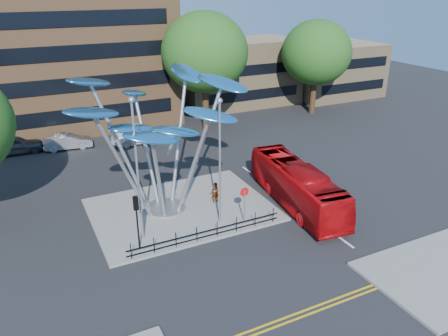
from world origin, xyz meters
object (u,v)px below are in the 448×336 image
street_lamp_left (136,159)px  street_lamp_right (220,152)px  leaf_sculpture (158,114)px  no_entry_sign_island (244,199)px  tree_right (205,53)px  tree_far (316,53)px  parked_car_right (139,135)px  parked_car_left (15,145)px  pedestrian (215,192)px  traffic_light_island (136,212)px  red_bus (297,185)px  parked_car_mid (68,142)px

street_lamp_left → street_lamp_right: size_ratio=1.06×
leaf_sculpture → no_entry_sign_island: (4.07, -4.16, -5.06)m
tree_right → no_entry_sign_island: 21.31m
tree_far → parked_car_right: bearing=-177.0°
parked_car_right → parked_car_left: bearing=78.3°
pedestrian → parked_car_right: size_ratio=0.29×
pedestrian → parked_car_right: pedestrian is taller
street_lamp_left → street_lamp_right: bearing=-5.7°
traffic_light_island → no_entry_sign_island: traffic_light_island is taller
street_lamp_left → red_bus: bearing=-1.0°
street_lamp_left → no_entry_sign_island: (6.50, -0.98, -3.54)m
traffic_light_island → leaf_sculpture: bearing=55.0°
tree_far → pedestrian: bearing=-141.8°
street_lamp_left → parked_car_right: 18.59m
tree_right → traffic_light_island: 24.06m
no_entry_sign_island → parked_car_mid: bearing=112.7°
street_lamp_right → pedestrian: bearing=70.7°
red_bus → parked_car_mid: (-12.79, 18.85, -0.75)m
street_lamp_right → red_bus: 7.10m
tree_far → leaf_sculpture: 28.53m
leaf_sculpture → parked_car_mid: bearing=104.9°
tree_far → pedestrian: tree_far is taller
pedestrian → parked_car_mid: size_ratio=0.35×
traffic_light_island → parked_car_left: bearing=105.5°
parked_car_left → street_lamp_right: bearing=-149.5°
tree_far → street_lamp_left: bearing=-145.1°
no_entry_sign_island → traffic_light_island: bearing=-179.9°
red_bus → parked_car_left: size_ratio=2.19×
tree_far → parked_car_mid: tree_far is taller
parked_car_right → tree_far: bearing=-87.7°
red_bus → pedestrian: red_bus is taller
no_entry_sign_island → parked_car_right: 18.45m
tree_right → traffic_light_island: size_ratio=3.54×
tree_right → leaf_sculpture: bearing=-123.3°
traffic_light_island → pedestrian: traffic_light_island is taller
tree_right → no_entry_sign_island: size_ratio=4.94×
parked_car_mid → traffic_light_island: bearing=-169.7°
tree_right → parked_car_right: bearing=-171.6°
no_entry_sign_island → parked_car_left: (-12.69, 20.48, -0.99)m
street_lamp_left → leaf_sculpture: bearing=52.6°
tree_far → street_lamp_right: bearing=-138.5°
tree_far → parked_car_right: 22.62m
street_lamp_right → traffic_light_island: bearing=-174.8°
red_bus → pedestrian: 5.73m
red_bus → parked_car_mid: size_ratio=2.41×
tree_far → street_lamp_left: 32.37m
street_lamp_right → traffic_light_island: (-5.50, -0.50, -2.48)m
street_lamp_right → parked_car_mid: 20.75m
tree_right → tree_far: 14.03m
tree_right → parked_car_mid: bearing=179.4°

